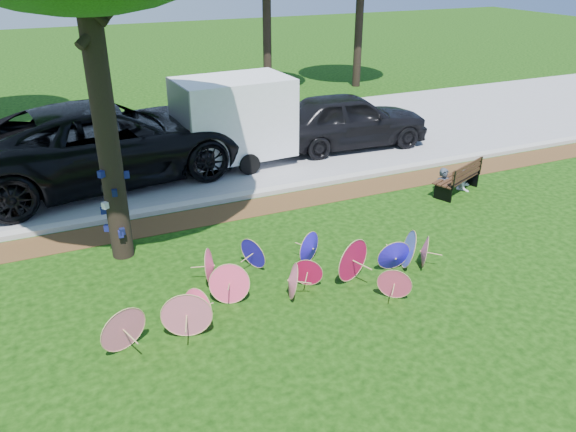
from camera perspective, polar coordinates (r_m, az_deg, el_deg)
name	(u,v)px	position (r m, az deg, el deg)	size (l,w,h in m)	color
ground	(308,312)	(10.00, 2.05, -9.69)	(90.00, 90.00, 0.00)	black
mulch_strip	(227,213)	(13.65, -6.18, 0.35)	(90.00, 1.00, 0.01)	#472D16
curb	(218,200)	(14.24, -7.08, 1.64)	(90.00, 0.30, 0.12)	#B7B5AD
street	(179,153)	(18.02, -11.06, 6.32)	(90.00, 8.00, 0.01)	gray
parasol_pile	(290,275)	(10.30, 0.22, -6.05)	(6.55, 2.66, 0.88)	#EA6782
black_van	(107,142)	(16.01, -17.88, 7.15)	(3.54, 7.68, 2.13)	black
dark_pickup	(348,120)	(18.18, 6.13, 9.69)	(2.06, 5.12, 1.74)	black
cargo_trailer	(234,117)	(16.44, -5.50, 9.97)	(3.17, 2.01, 2.82)	white
park_bench	(456,177)	(15.25, 16.73, 3.82)	(1.60, 0.61, 0.84)	black
person_left	(445,169)	(14.99, 15.69, 4.58)	(0.48, 0.32, 1.32)	#383F4C
person_right	(466,170)	(15.47, 17.66, 4.43)	(0.51, 0.40, 1.05)	silver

